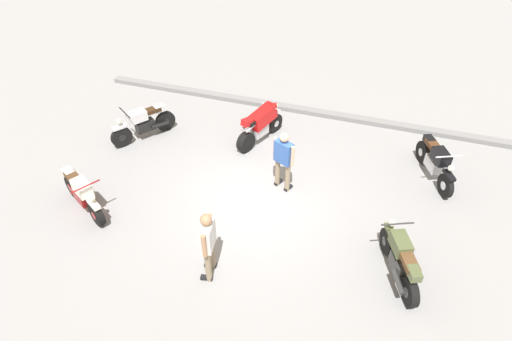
% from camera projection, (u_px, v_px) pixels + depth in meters
% --- Properties ---
extents(ground_plane, '(40.00, 40.00, 0.00)m').
position_uv_depth(ground_plane, '(256.00, 200.00, 11.10)').
color(ground_plane, gray).
extents(curb_edge, '(14.00, 0.30, 0.15)m').
position_uv_depth(curb_edge, '(299.00, 109.00, 14.45)').
color(curb_edge, gray).
rests_on(curb_edge, ground).
extents(motorcycle_red_sportbike, '(0.98, 1.88, 1.14)m').
position_uv_depth(motorcycle_red_sportbike, '(261.00, 124.00, 12.81)').
color(motorcycle_red_sportbike, black).
rests_on(motorcycle_red_sportbike, ground).
extents(motorcycle_cream_vintage, '(1.77, 1.11, 1.07)m').
position_uv_depth(motorcycle_cream_vintage, '(82.00, 194.00, 10.56)').
color(motorcycle_cream_vintage, black).
rests_on(motorcycle_cream_vintage, ground).
extents(motorcycle_olive_vintage, '(0.97, 1.86, 1.07)m').
position_uv_depth(motorcycle_olive_vintage, '(400.00, 260.00, 8.97)').
color(motorcycle_olive_vintage, black).
rests_on(motorcycle_olive_vintage, ground).
extents(motorcycle_black_cruiser, '(1.00, 1.96, 1.09)m').
position_uv_depth(motorcycle_black_cruiser, '(435.00, 162.00, 11.50)').
color(motorcycle_black_cruiser, black).
rests_on(motorcycle_black_cruiser, ground).
extents(motorcycle_silver_cruiser, '(1.27, 1.80, 1.09)m').
position_uv_depth(motorcycle_silver_cruiser, '(143.00, 123.00, 12.97)').
color(motorcycle_silver_cruiser, black).
rests_on(motorcycle_silver_cruiser, ground).
extents(person_in_white_shirt, '(0.37, 0.67, 1.74)m').
position_uv_depth(person_in_white_shirt, '(208.00, 242.00, 8.68)').
color(person_in_white_shirt, gray).
rests_on(person_in_white_shirt, ground).
extents(person_in_blue_shirt, '(0.64, 0.46, 1.72)m').
position_uv_depth(person_in_blue_shirt, '(283.00, 158.00, 10.87)').
color(person_in_blue_shirt, gray).
rests_on(person_in_blue_shirt, ground).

